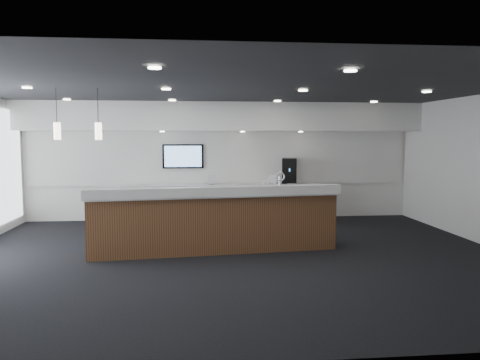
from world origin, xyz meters
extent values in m
plane|color=black|center=(0.00, 0.00, 0.00)|extent=(10.00, 10.00, 0.00)
cube|color=black|center=(0.00, 0.00, 3.00)|extent=(10.00, 8.00, 0.02)
cube|color=white|center=(0.00, 4.00, 1.50)|extent=(10.00, 0.02, 3.00)
cube|color=silver|center=(0.00, 3.55, 2.65)|extent=(10.00, 0.90, 0.70)
cube|color=silver|center=(0.00, 3.97, 1.60)|extent=(9.80, 0.06, 1.40)
cube|color=gray|center=(0.00, 3.64, 0.45)|extent=(5.00, 0.60, 0.90)
cube|color=silver|center=(0.00, 3.64, 0.93)|extent=(5.06, 0.66, 0.05)
cylinder|color=white|center=(-2.00, 3.32, 0.50)|extent=(0.60, 0.02, 0.02)
cylinder|color=white|center=(-1.00, 3.32, 0.50)|extent=(0.60, 0.02, 0.02)
cylinder|color=white|center=(0.00, 3.32, 0.50)|extent=(0.60, 0.02, 0.02)
cylinder|color=white|center=(1.00, 3.32, 0.50)|extent=(0.60, 0.02, 0.02)
cylinder|color=white|center=(2.00, 3.32, 0.50)|extent=(0.60, 0.02, 0.02)
cube|color=black|center=(-1.00, 3.91, 1.65)|extent=(1.05, 0.07, 0.62)
cube|color=blue|center=(-1.00, 3.87, 1.65)|extent=(0.95, 0.01, 0.54)
cylinder|color=#FFE8C6|center=(-2.40, 0.80, 2.25)|extent=(0.12, 0.12, 0.30)
cylinder|color=#FFE8C6|center=(-3.10, 0.80, 2.25)|extent=(0.12, 0.12, 0.30)
cube|color=#4F271A|center=(-0.35, 0.43, 0.53)|extent=(4.62, 1.10, 1.05)
cube|color=silver|center=(-0.35, 0.43, 1.08)|extent=(4.71, 1.19, 0.06)
cube|color=silver|center=(-0.32, 0.07, 1.17)|extent=(4.65, 0.59, 0.18)
cylinder|color=white|center=(0.92, 0.66, 1.25)|extent=(0.04, 0.04, 0.28)
torus|color=white|center=(0.92, 0.60, 1.39)|extent=(0.19, 0.05, 0.19)
cube|color=black|center=(1.75, 3.68, 1.28)|extent=(0.45, 0.49, 0.65)
cube|color=white|center=(1.75, 3.46, 0.96)|extent=(0.23, 0.12, 0.02)
cube|color=silver|center=(-0.27, 3.57, 1.07)|extent=(0.18, 0.03, 0.25)
cube|color=silver|center=(1.27, 3.52, 1.07)|extent=(0.18, 0.07, 0.24)
imported|color=white|center=(1.60, 3.57, 1.00)|extent=(0.10, 0.10, 0.10)
imported|color=white|center=(1.46, 3.57, 1.00)|extent=(0.15, 0.15, 0.10)
imported|color=white|center=(1.32, 3.57, 1.00)|extent=(0.13, 0.13, 0.10)
imported|color=white|center=(1.18, 3.57, 1.00)|extent=(0.13, 0.13, 0.10)
imported|color=white|center=(1.04, 3.57, 1.00)|extent=(0.14, 0.14, 0.10)
camera|label=1|loc=(-0.76, -8.23, 2.15)|focal=35.00mm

